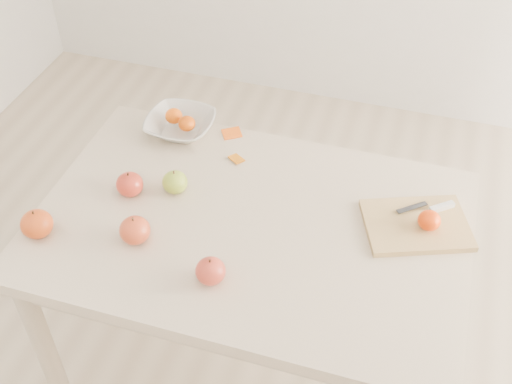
# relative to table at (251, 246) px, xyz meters

# --- Properties ---
(ground) EXTENTS (3.50, 3.50, 0.00)m
(ground) POSITION_rel_table_xyz_m (0.00, 0.00, -0.65)
(ground) COLOR #C6B293
(ground) RESTS_ON ground
(table) EXTENTS (1.20, 0.80, 0.75)m
(table) POSITION_rel_table_xyz_m (0.00, 0.00, 0.00)
(table) COLOR beige
(table) RESTS_ON ground
(cutting_board) EXTENTS (0.34, 0.29, 0.02)m
(cutting_board) POSITION_rel_table_xyz_m (0.44, 0.12, 0.11)
(cutting_board) COLOR tan
(cutting_board) RESTS_ON table
(board_tangerine) EXTENTS (0.06, 0.06, 0.05)m
(board_tangerine) POSITION_rel_table_xyz_m (0.47, 0.11, 0.14)
(board_tangerine) COLOR #DA3F07
(board_tangerine) RESTS_ON cutting_board
(fruit_bowl) EXTENTS (0.22, 0.22, 0.05)m
(fruit_bowl) POSITION_rel_table_xyz_m (-0.34, 0.33, 0.13)
(fruit_bowl) COLOR silver
(fruit_bowl) RESTS_ON table
(bowl_tangerine_near) EXTENTS (0.06, 0.06, 0.05)m
(bowl_tangerine_near) POSITION_rel_table_xyz_m (-0.37, 0.34, 0.15)
(bowl_tangerine_near) COLOR #E25E08
(bowl_tangerine_near) RESTS_ON fruit_bowl
(bowl_tangerine_far) EXTENTS (0.05, 0.05, 0.05)m
(bowl_tangerine_far) POSITION_rel_table_xyz_m (-0.31, 0.31, 0.15)
(bowl_tangerine_far) COLOR #C85D07
(bowl_tangerine_far) RESTS_ON fruit_bowl
(orange_peel_a) EXTENTS (0.07, 0.07, 0.01)m
(orange_peel_a) POSITION_rel_table_xyz_m (-0.18, 0.36, 0.10)
(orange_peel_a) COLOR #D4530E
(orange_peel_a) RESTS_ON table
(orange_peel_b) EXTENTS (0.06, 0.05, 0.01)m
(orange_peel_b) POSITION_rel_table_xyz_m (-0.12, 0.24, 0.10)
(orange_peel_b) COLOR orange
(orange_peel_b) RESTS_ON table
(paring_knife) EXTENTS (0.16, 0.09, 0.01)m
(paring_knife) POSITION_rel_table_xyz_m (0.49, 0.19, 0.12)
(paring_knife) COLOR white
(paring_knife) RESTS_ON cutting_board
(apple_green) EXTENTS (0.07, 0.07, 0.07)m
(apple_green) POSITION_rel_table_xyz_m (-0.25, 0.06, 0.13)
(apple_green) COLOR #57861C
(apple_green) RESTS_ON table
(apple_red_b) EXTENTS (0.08, 0.08, 0.07)m
(apple_red_b) POSITION_rel_table_xyz_m (-0.37, 0.01, 0.13)
(apple_red_b) COLOR maroon
(apple_red_b) RESTS_ON table
(apple_red_c) EXTENTS (0.08, 0.08, 0.08)m
(apple_red_c) POSITION_rel_table_xyz_m (-0.28, -0.16, 0.14)
(apple_red_c) COLOR maroon
(apple_red_c) RESTS_ON table
(apple_red_e) EXTENTS (0.08, 0.08, 0.07)m
(apple_red_e) POSITION_rel_table_xyz_m (-0.03, -0.23, 0.13)
(apple_red_e) COLOR maroon
(apple_red_e) RESTS_ON table
(apple_red_d) EXTENTS (0.09, 0.09, 0.08)m
(apple_red_d) POSITION_rel_table_xyz_m (-0.54, -0.21, 0.14)
(apple_red_d) COLOR maroon
(apple_red_d) RESTS_ON table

